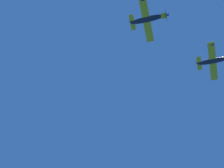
% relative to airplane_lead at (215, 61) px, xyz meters
% --- Properties ---
extents(airplane_lead, '(9.20, 8.27, 2.93)m').
position_rel_airplane_lead_xyz_m(airplane_lead, '(0.00, 0.00, 0.00)').
color(airplane_lead, '#232328').
extents(airplane_left_wingman, '(9.09, 8.27, 3.02)m').
position_rel_airplane_lead_xyz_m(airplane_left_wingman, '(15.69, -9.74, -0.40)').
color(airplane_left_wingman, '#232328').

